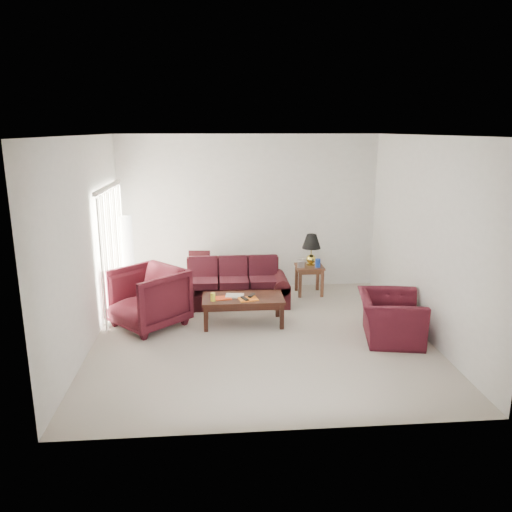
# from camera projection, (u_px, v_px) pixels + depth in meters

# --- Properties ---
(floor) EXTENTS (5.00, 5.00, 0.00)m
(floor) POSITION_uv_depth(u_px,v_px,m) (261.00, 336.00, 7.67)
(floor) COLOR beige
(floor) RESTS_ON ground
(blinds) EXTENTS (0.10, 2.00, 2.16)m
(blinds) POSITION_uv_depth(u_px,v_px,m) (112.00, 251.00, 8.47)
(blinds) COLOR silver
(blinds) RESTS_ON ground
(sofa) EXTENTS (2.03, 1.02, 0.80)m
(sofa) POSITION_uv_depth(u_px,v_px,m) (234.00, 283.00, 8.96)
(sofa) COLOR black
(sofa) RESTS_ON ground
(throw_pillow) EXTENTS (0.42, 0.24, 0.41)m
(throw_pillow) POSITION_uv_depth(u_px,v_px,m) (199.00, 261.00, 9.46)
(throw_pillow) COLOR black
(throw_pillow) RESTS_ON sofa
(end_table) EXTENTS (0.54, 0.54, 0.56)m
(end_table) POSITION_uv_depth(u_px,v_px,m) (309.00, 280.00, 9.57)
(end_table) COLOR #4C251A
(end_table) RESTS_ON ground
(table_lamp) EXTENTS (0.46, 0.46, 0.60)m
(table_lamp) POSITION_uv_depth(u_px,v_px,m) (311.00, 250.00, 9.48)
(table_lamp) COLOR gold
(table_lamp) RESTS_ON end_table
(clock) EXTENTS (0.13, 0.07, 0.13)m
(clock) POSITION_uv_depth(u_px,v_px,m) (301.00, 264.00, 9.35)
(clock) COLOR silver
(clock) RESTS_ON end_table
(blue_canister) EXTENTS (0.12, 0.12, 0.16)m
(blue_canister) POSITION_uv_depth(u_px,v_px,m) (318.00, 263.00, 9.38)
(blue_canister) COLOR #183AA1
(blue_canister) RESTS_ON end_table
(picture_frame) EXTENTS (0.19, 0.21, 0.05)m
(picture_frame) POSITION_uv_depth(u_px,v_px,m) (303.00, 259.00, 9.65)
(picture_frame) COLOR silver
(picture_frame) RESTS_ON end_table
(floor_lamp) EXTENTS (0.32, 0.32, 1.57)m
(floor_lamp) POSITION_uv_depth(u_px,v_px,m) (128.00, 257.00, 9.22)
(floor_lamp) COLOR white
(floor_lamp) RESTS_ON ground
(armchair_left) EXTENTS (1.46, 1.46, 0.95)m
(armchair_left) POSITION_uv_depth(u_px,v_px,m) (147.00, 298.00, 7.94)
(armchair_left) COLOR #3E0E16
(armchair_left) RESTS_ON ground
(armchair_right) EXTENTS (1.10, 1.20, 0.68)m
(armchair_right) POSITION_uv_depth(u_px,v_px,m) (390.00, 318.00, 7.48)
(armchair_right) COLOR #3C0E17
(armchair_right) RESTS_ON ground
(coffee_table) EXTENTS (1.44, 1.01, 0.46)m
(coffee_table) POSITION_uv_depth(u_px,v_px,m) (243.00, 310.00, 8.09)
(coffee_table) COLOR black
(coffee_table) RESTS_ON ground
(magazine_red) EXTENTS (0.28, 0.22, 0.01)m
(magazine_red) POSITION_uv_depth(u_px,v_px,m) (223.00, 298.00, 7.97)
(magazine_red) COLOR red
(magazine_red) RESTS_ON coffee_table
(magazine_white) EXTENTS (0.32, 0.25, 0.02)m
(magazine_white) POSITION_uv_depth(u_px,v_px,m) (235.00, 296.00, 8.08)
(magazine_white) COLOR silver
(magazine_white) RESTS_ON coffee_table
(magazine_orange) EXTENTS (0.34, 0.28, 0.02)m
(magazine_orange) POSITION_uv_depth(u_px,v_px,m) (248.00, 299.00, 7.92)
(magazine_orange) COLOR orange
(magazine_orange) RESTS_ON coffee_table
(remote_a) EXTENTS (0.12, 0.20, 0.02)m
(remote_a) POSITION_uv_depth(u_px,v_px,m) (245.00, 299.00, 7.88)
(remote_a) COLOR black
(remote_a) RESTS_ON coffee_table
(remote_b) EXTENTS (0.13, 0.19, 0.02)m
(remote_b) POSITION_uv_depth(u_px,v_px,m) (251.00, 295.00, 8.03)
(remote_b) COLOR black
(remote_b) RESTS_ON coffee_table
(yellow_glass) EXTENTS (0.09, 0.09, 0.13)m
(yellow_glass) POSITION_uv_depth(u_px,v_px,m) (213.00, 297.00, 7.84)
(yellow_glass) COLOR #F7F436
(yellow_glass) RESTS_ON coffee_table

